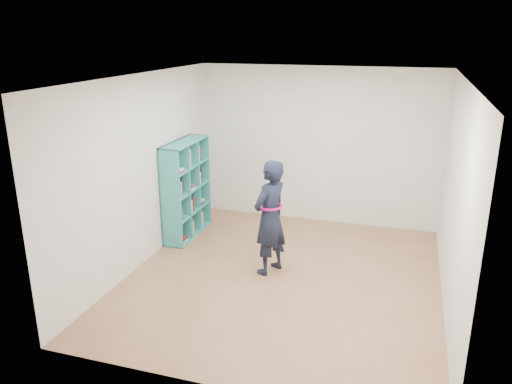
% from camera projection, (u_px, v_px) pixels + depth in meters
% --- Properties ---
extents(floor, '(4.50, 4.50, 0.00)m').
position_uv_depth(floor, '(283.00, 278.00, 6.62)').
color(floor, brown).
rests_on(floor, ground).
extents(ceiling, '(4.50, 4.50, 0.00)m').
position_uv_depth(ceiling, '(286.00, 78.00, 5.82)').
color(ceiling, white).
rests_on(ceiling, wall_back).
extents(wall_left, '(0.02, 4.50, 2.60)m').
position_uv_depth(wall_left, '(142.00, 171.00, 6.79)').
color(wall_left, silver).
rests_on(wall_left, floor).
extents(wall_right, '(0.02, 4.50, 2.60)m').
position_uv_depth(wall_right, '(455.00, 199.00, 5.66)').
color(wall_right, silver).
rests_on(wall_right, floor).
extents(wall_back, '(4.00, 0.02, 2.60)m').
position_uv_depth(wall_back, '(318.00, 146.00, 8.26)').
color(wall_back, silver).
rests_on(wall_back, floor).
extents(wall_front, '(4.00, 0.02, 2.60)m').
position_uv_depth(wall_front, '(219.00, 259.00, 4.18)').
color(wall_front, silver).
rests_on(wall_front, floor).
extents(bookshelf, '(0.33, 1.14, 1.52)m').
position_uv_depth(bookshelf, '(185.00, 190.00, 7.81)').
color(bookshelf, teal).
rests_on(bookshelf, floor).
extents(person, '(0.57, 0.67, 1.56)m').
position_uv_depth(person, '(270.00, 217.00, 6.56)').
color(person, black).
rests_on(person, floor).
extents(smartphone, '(0.04, 0.09, 0.14)m').
position_uv_depth(smartphone, '(267.00, 206.00, 6.69)').
color(smartphone, silver).
rests_on(smartphone, person).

